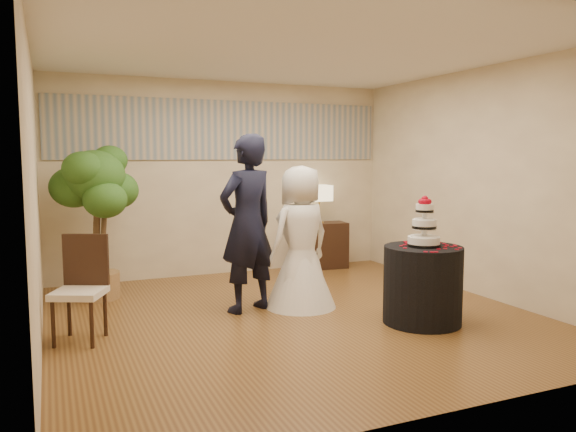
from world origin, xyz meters
name	(u,v)px	position (x,y,z in m)	size (l,w,h in m)	color
floor	(294,316)	(0.00, 0.00, 0.00)	(5.00, 5.00, 0.00)	brown
ceiling	(294,51)	(0.00, 0.00, 2.80)	(5.00, 5.00, 0.00)	white
wall_back	(225,179)	(0.00, 2.50, 1.40)	(5.00, 0.06, 2.80)	beige
wall_front	(450,207)	(0.00, -2.50, 1.40)	(5.00, 0.06, 2.80)	beige
wall_left	(35,193)	(-2.50, 0.00, 1.40)	(0.06, 5.00, 2.80)	beige
wall_right	(480,183)	(2.50, 0.00, 1.40)	(0.06, 5.00, 2.80)	beige
mural_border	(225,130)	(0.00, 2.48, 2.10)	(4.90, 0.02, 0.85)	#98978E
groom	(247,224)	(-0.38, 0.42, 0.98)	(0.72, 0.47, 1.97)	black
bride	(301,237)	(0.23, 0.34, 0.81)	(0.81, 0.81, 1.62)	white
cake_table	(423,285)	(1.13, -0.73, 0.40)	(0.80, 0.80, 0.80)	black
wedding_cake	(424,221)	(1.13, -0.73, 1.06)	(0.33, 0.33, 0.52)	white
console	(319,245)	(1.42, 2.26, 0.35)	(0.85, 0.38, 0.71)	black
table_lamp	(319,204)	(1.42, 2.26, 1.00)	(0.31, 0.31, 0.58)	beige
ficus_tree	(96,221)	(-1.87, 1.64, 0.95)	(0.90, 0.90, 1.90)	#305E1D
side_chair	(79,290)	(-2.17, 0.03, 0.49)	(0.45, 0.47, 0.99)	black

